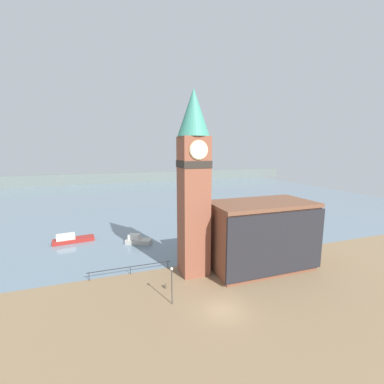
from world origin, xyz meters
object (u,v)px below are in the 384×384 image
object	(u,v)px
boat_far	(71,239)
lamp_post	(172,279)
clock_tower	(194,179)
pier_building	(261,235)
mooring_bollard_near	(166,286)
boat_near	(138,240)

from	to	relation	value
boat_far	lamp_post	xyz separation A→B (m)	(12.45, -24.31, 2.35)
clock_tower	lamp_post	bearing A→B (deg)	-127.12
pier_building	mooring_bollard_near	bearing A→B (deg)	-175.01
mooring_bollard_near	clock_tower	bearing A→B (deg)	31.75
clock_tower	boat_near	xyz separation A→B (m)	(-5.84, 13.58, -12.20)
lamp_post	boat_near	bearing A→B (deg)	93.38
boat_near	boat_far	xyz separation A→B (m)	(-11.28, 4.56, -0.02)
pier_building	lamp_post	bearing A→B (deg)	-162.22
pier_building	mooring_bollard_near	xyz separation A→B (m)	(-14.12, -1.23, -4.41)
boat_far	lamp_post	size ratio (longest dim) A/B	1.69
pier_building	boat_far	size ratio (longest dim) A/B	2.02
clock_tower	boat_near	world-z (taller)	clock_tower
pier_building	boat_near	world-z (taller)	pier_building
boat_far	mooring_bollard_near	distance (m)	24.44
pier_building	boat_far	distance (m)	33.42
lamp_post	mooring_bollard_near	bearing A→B (deg)	89.04
mooring_bollard_near	lamp_post	distance (m)	4.20
boat_near	boat_far	size ratio (longest dim) A/B	0.67
boat_far	pier_building	bearing A→B (deg)	-43.81
clock_tower	mooring_bollard_near	world-z (taller)	clock_tower
clock_tower	lamp_post	world-z (taller)	clock_tower
boat_far	lamp_post	distance (m)	27.41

